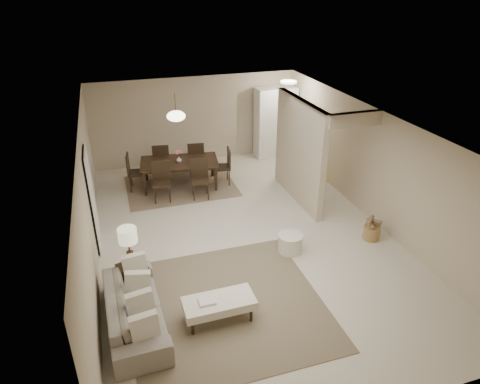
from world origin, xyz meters
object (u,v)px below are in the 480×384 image
object	(u,v)px
ottoman_bench	(219,304)
round_pouf	(290,243)
wicker_basket	(372,233)
pantry_cabinet	(275,122)
sofa	(135,309)
side_table	(133,277)
dining_table	(180,174)

from	to	relation	value
ottoman_bench	round_pouf	world-z (taller)	ottoman_bench
wicker_basket	ottoman_bench	bearing A→B (deg)	-159.92
pantry_cabinet	sofa	xyz separation A→B (m)	(-4.80, -6.16, -0.74)
ottoman_bench	round_pouf	distance (m)	2.35
ottoman_bench	round_pouf	size ratio (longest dim) A/B	2.33
ottoman_bench	round_pouf	xyz separation A→B (m)	(1.86, 1.43, -0.14)
side_table	dining_table	size ratio (longest dim) A/B	0.25
wicker_basket	pantry_cabinet	bearing A→B (deg)	92.08
sofa	round_pouf	size ratio (longest dim) A/B	4.30
round_pouf	wicker_basket	world-z (taller)	round_pouf
round_pouf	dining_table	distance (m)	3.98
dining_table	side_table	bearing A→B (deg)	-103.69
side_table	wicker_basket	distance (m)	4.94
side_table	wicker_basket	xyz separation A→B (m)	(4.94, 0.14, -0.10)
ottoman_bench	dining_table	bearing A→B (deg)	85.73
sofa	side_table	world-z (taller)	sofa
pantry_cabinet	wicker_basket	bearing A→B (deg)	-87.92
sofa	side_table	size ratio (longest dim) A/B	4.33
round_pouf	side_table	bearing A→B (deg)	-175.82
sofa	round_pouf	world-z (taller)	sofa
pantry_cabinet	side_table	distance (m)	7.12
round_pouf	wicker_basket	bearing A→B (deg)	-2.62
sofa	dining_table	size ratio (longest dim) A/B	1.07
wicker_basket	dining_table	xyz separation A→B (m)	(-3.38, 3.74, 0.20)
sofa	dining_table	xyz separation A→B (m)	(1.60, 4.79, 0.04)
pantry_cabinet	dining_table	size ratio (longest dim) A/B	1.06
sofa	ottoman_bench	distance (m)	1.33
round_pouf	wicker_basket	size ratio (longest dim) A/B	1.42
dining_table	wicker_basket	bearing A→B (deg)	-39.80
pantry_cabinet	side_table	xyz separation A→B (m)	(-4.75, -5.25, -0.81)
ottoman_bench	wicker_basket	bearing A→B (deg)	19.32
pantry_cabinet	dining_table	world-z (taller)	pantry_cabinet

